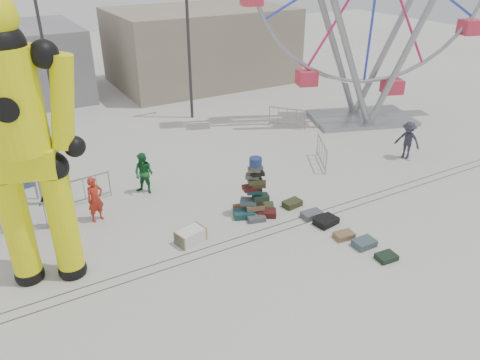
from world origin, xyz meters
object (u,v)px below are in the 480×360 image
lamp_post_left (45,43)px  barricade_dummy_b (30,217)px  crash_test_dummy (22,142)px  barricade_wheel_back (287,118)px  suitcase_tower (255,199)px  pedestrian_black (54,205)px  pedestrian_red (95,199)px  pedestrian_grey (408,140)px  barricade_dummy_c (84,190)px  lamp_post_right (190,37)px  pedestrian_green (144,174)px  barricade_wheel_front (322,153)px  steamer_trunk (190,236)px

lamp_post_left → barricade_dummy_b: bearing=-105.9°
crash_test_dummy → barricade_wheel_back: size_ratio=4.13×
suitcase_tower → pedestrian_black: suitcase_tower is taller
lamp_post_left → barricade_wheel_back: bearing=-29.5°
barricade_dummy_b → crash_test_dummy: bearing=-70.2°
pedestrian_black → pedestrian_red: bearing=-163.3°
barricade_dummy_b → pedestrian_grey: bearing=10.2°
pedestrian_black → pedestrian_grey: size_ratio=0.99×
barricade_dummy_c → pedestrian_grey: pedestrian_grey is taller
lamp_post_right → pedestrian_green: lamp_post_right is taller
crash_test_dummy → pedestrian_grey: 16.30m
suitcase_tower → barricade_wheel_back: bearing=71.7°
lamp_post_right → pedestrian_green: 9.87m
suitcase_tower → pedestrian_grey: (8.73, 0.83, 0.24)m
pedestrian_grey → lamp_post_right: bearing=-170.8°
lamp_post_left → pedestrian_green: lamp_post_left is taller
barricade_wheel_front → pedestrian_grey: (3.87, -1.36, 0.33)m
pedestrian_black → lamp_post_left: bearing=-73.4°
suitcase_tower → barricade_wheel_front: 5.33m
lamp_post_right → steamer_trunk: bearing=-115.2°
barricade_dummy_b → barricade_dummy_c: (2.08, 1.03, 0.00)m
barricade_wheel_front → pedestrian_red: size_ratio=1.18×
crash_test_dummy → pedestrian_grey: crash_test_dummy is taller
steamer_trunk → pedestrian_black: size_ratio=0.55×
crash_test_dummy → barricade_dummy_c: bearing=81.6°
lamp_post_right → barricade_dummy_c: size_ratio=4.00×
barricade_dummy_b → pedestrian_red: 2.23m
crash_test_dummy → steamer_trunk: size_ratio=8.57×
barricade_dummy_b → barricade_wheel_front: bearing=14.2°
barricade_dummy_c → pedestrian_green: pedestrian_green is taller
suitcase_tower → barricade_wheel_front: size_ratio=1.14×
lamp_post_left → suitcase_tower: (4.43, -12.93, -3.84)m
pedestrian_green → barricade_dummy_c: bearing=-139.3°
steamer_trunk → pedestrian_grey: pedestrian_grey is taller
suitcase_tower → barricade_dummy_c: (-5.21, 3.90, -0.09)m
steamer_trunk → suitcase_tower: bearing=-3.6°
pedestrian_green → lamp_post_left: bearing=147.9°
barricade_wheel_front → pedestrian_grey: size_ratio=1.14×
crash_test_dummy → barricade_dummy_c: 5.84m
barricade_dummy_b → pedestrian_red: pedestrian_red is taller
barricade_dummy_b → barricade_wheel_back: same height
lamp_post_right → lamp_post_left: 7.28m
suitcase_tower → pedestrian_red: (-5.13, 2.44, 0.21)m
suitcase_tower → barricade_wheel_front: bearing=48.2°
steamer_trunk → pedestrian_black: (-3.67, 3.20, 0.65)m
lamp_post_right → pedestrian_black: (-9.04, -8.22, -3.61)m
crash_test_dummy → barricade_wheel_front: crash_test_dummy is taller
steamer_trunk → barricade_wheel_back: size_ratio=0.48×
lamp_post_left → steamer_trunk: (1.63, -13.42, -4.26)m
steamer_trunk → lamp_post_right: bearing=51.3°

